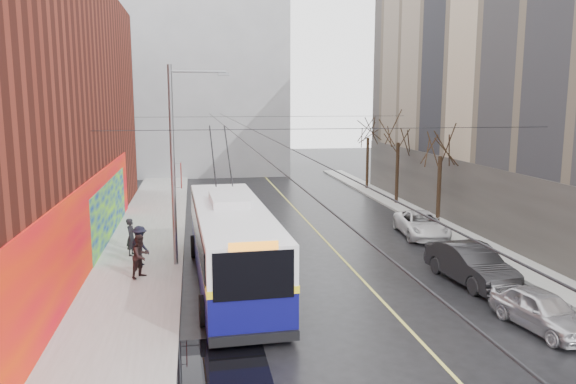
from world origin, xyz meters
The scene contains 20 objects.
ground centered at (0.00, 0.00, 0.00)m, with size 140.00×140.00×0.00m, color black.
sidewalk_left centered at (-8.00, 12.00, 0.07)m, with size 4.00×60.00×0.15m, color gray.
sidewalk_right centered at (9.00, 12.00, 0.07)m, with size 2.00×60.00×0.15m, color gray.
lane_line centered at (1.50, 14.00, 0.00)m, with size 0.12×50.00×0.01m, color #BFB74C.
building_far centered at (-6.00, 44.99, 9.02)m, with size 20.50×12.10×18.00m.
streetlight_pole centered at (-6.14, 10.00, 4.85)m, with size 2.65×0.60×9.00m.
catenary_wires centered at (-2.54, 14.77, 6.25)m, with size 18.00×60.00×0.22m.
tree_near centered at (9.00, 16.00, 4.98)m, with size 3.20×3.20×6.40m.
tree_mid centered at (9.00, 23.00, 5.25)m, with size 3.20×3.20×6.68m.
tree_far centered at (9.00, 30.00, 5.14)m, with size 3.20×3.20×6.57m.
puddle centered at (-4.85, 0.29, 0.00)m, with size 2.84×3.32×0.01m, color black.
pigeons_flying centered at (-2.85, 10.71, 7.58)m, with size 2.99×1.52×0.92m.
trolleybus centered at (-3.94, 7.33, 1.73)m, with size 3.42×13.21×6.21m.
parked_car_a centered at (5.80, 0.90, 0.66)m, with size 1.56×3.88×1.32m, color silver.
parked_car_b centered at (5.80, 5.75, 0.79)m, with size 1.68×4.82×1.59m, color black.
parked_car_c centered at (7.00, 13.70, 0.67)m, with size 2.23×4.84×1.34m, color silver.
following_car centered at (-3.86, 19.78, 0.78)m, with size 1.84×4.58×1.56m, color #9FA0A4.
pedestrian_a centered at (-8.42, 11.83, 1.05)m, with size 0.65×0.43×1.79m, color black.
pedestrian_b centered at (-7.67, 8.28, 1.07)m, with size 0.89×0.69×1.83m, color black.
pedestrian_c centered at (-7.87, 10.17, 1.04)m, with size 1.15×0.66×1.78m, color black.
Camera 1 is at (-5.39, -15.04, 7.51)m, focal length 35.00 mm.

